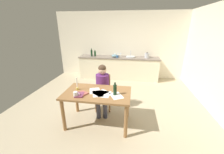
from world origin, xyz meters
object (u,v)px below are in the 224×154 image
Objects in this scene: bottle_oil at (92,53)px; stovetop_kettle at (147,55)px; coffee_mug at (76,94)px; wine_glass_by_kettle at (118,53)px; mixing_bowl at (115,56)px; teacup_on_counter at (117,57)px; sink_unit at (131,57)px; wine_glass_near_sink at (121,54)px; person_seated at (102,86)px; chair_at_table at (103,90)px; dining_table at (97,97)px; wine_bottle_on_table at (115,90)px; book_magazine at (79,95)px; bottle_vinegar at (95,53)px; wine_glass_back_left at (115,53)px; book_cookery at (83,93)px; candlestick at (77,86)px.

stovetop_kettle is (2.18, 0.05, -0.03)m from bottle_oil.
wine_glass_by_kettle is at bearing 82.58° from coffee_mug.
teacup_on_counter is (0.12, -0.08, -0.01)m from mixing_bowl.
sink_unit is 0.44m from wine_glass_near_sink.
stovetop_kettle is (1.22, 2.40, 0.32)m from person_seated.
teacup_on_counter reaches higher than chair_at_table.
wine_glass_by_kettle reaches higher than chair_at_table.
dining_table is 11.05× the size of teacup_on_counter.
wine_bottle_on_table is (0.73, 0.21, 0.06)m from coffee_mug.
sink_unit reaches higher than mixing_bowl.
book_magazine is 3.29m from wine_glass_near_sink.
bottle_vinegar is 2.06m from stovetop_kettle.
book_cookery is at bearing -94.08° from wine_glass_back_left.
bottle_oil is (-0.52, 2.80, 0.19)m from candlestick.
bottle_vinegar is (-0.83, 2.28, 0.50)m from chair_at_table.
wine_glass_by_kettle is at bearing 7.98° from bottle_vinegar.
bottle_vinegar is 0.82m from mixing_bowl.
wine_bottle_on_table is at bearing -67.53° from bottle_vinegar.
mixing_bowl is at bearing -6.12° from bottle_vinegar.
dining_table is at bearing -87.99° from chair_at_table.
sink_unit is at bearing -15.87° from wine_glass_by_kettle.
candlestick is at bearing -99.89° from wine_glass_by_kettle.
wine_glass_near_sink is at bearing 0.00° from wine_glass_back_left.
bottle_oil is at bearing 179.14° from mixing_bowl.
wine_glass_back_left reaches higher than chair_at_table.
wine_glass_near_sink is at bearing 72.54° from teacup_on_counter.
book_cookery is at bearing -105.84° from sink_unit.
mixing_bowl reaches higher than coffee_mug.
wine_glass_by_kettle is at bearing 172.48° from stovetop_kettle.
person_seated is 2.59m from bottle_vinegar.
coffee_mug is 0.80× the size of wine_glass_by_kettle.
bottle_oil reaches higher than candlestick.
chair_at_table is at bearing 69.73° from coffee_mug.
bottle_oil reaches higher than sink_unit.
teacup_on_counter is at bearing -87.37° from wine_glass_by_kettle.
teacup_on_counter is at bearing 78.76° from candlestick.
book_cookery is 1.18× the size of wine_glass_near_sink.
teacup_on_counter is (-0.09, -0.30, -0.06)m from wine_glass_near_sink.
wine_glass_near_sink reaches higher than candlestick.
chair_at_table reaches higher than coffee_mug.
book_cookery is 3.21m from wine_glass_near_sink.
bottle_vinegar reaches higher than stovetop_kettle.
person_seated is at bearing -92.36° from teacup_on_counter.
coffee_mug is 0.76m from wine_bottle_on_table.
candlestick reaches higher than book_magazine.
bottle_oil is at bearing -170.01° from wine_glass_near_sink.
sink_unit is at bearing -13.00° from wine_glass_back_left.
wine_bottle_on_table is 1.70× the size of wine_glass_near_sink.
candlestick reaches higher than teacup_on_counter.
teacup_on_counter is at bearing -5.24° from bottle_oil.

